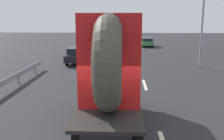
# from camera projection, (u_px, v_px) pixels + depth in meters

# --- Properties ---
(ground_plane) EXTENTS (120.00, 120.00, 0.00)m
(ground_plane) POSITION_uv_depth(u_px,v_px,m) (108.00, 140.00, 8.22)
(ground_plane) COLOR #28282B
(flatbed_truck) EXTENTS (2.02, 5.46, 4.03)m
(flatbed_truck) POSITION_uv_depth(u_px,v_px,m) (111.00, 75.00, 8.93)
(flatbed_truck) COLOR black
(flatbed_truck) RESTS_ON ground_plane
(distant_sedan) EXTENTS (1.80, 4.20, 1.37)m
(distant_sedan) POSITION_uv_depth(u_px,v_px,m) (79.00, 54.00, 22.13)
(distant_sedan) COLOR black
(distant_sedan) RESTS_ON ground_plane
(traffic_light) EXTENTS (0.42, 0.36, 6.71)m
(traffic_light) POSITION_uv_depth(u_px,v_px,m) (203.00, 12.00, 19.11)
(traffic_light) COLOR gray
(traffic_light) RESTS_ON ground_plane
(guardrail) EXTENTS (0.10, 11.49, 0.71)m
(guardrail) POSITION_uv_depth(u_px,v_px,m) (7.00, 81.00, 13.73)
(guardrail) COLOR gray
(guardrail) RESTS_ON ground_plane
(lane_dash_left_far) EXTENTS (0.16, 2.16, 0.01)m
(lane_dash_left_far) POSITION_uv_depth(u_px,v_px,m) (88.00, 82.00, 15.47)
(lane_dash_left_far) COLOR beige
(lane_dash_left_far) RESTS_ON ground_plane
(lane_dash_right_far) EXTENTS (0.16, 2.38, 0.01)m
(lane_dash_right_far) POSITION_uv_depth(u_px,v_px,m) (145.00, 85.00, 14.96)
(lane_dash_right_far) COLOR beige
(lane_dash_right_far) RESTS_ON ground_plane
(oncoming_car) EXTENTS (1.56, 3.63, 1.19)m
(oncoming_car) POSITION_uv_depth(u_px,v_px,m) (147.00, 42.00, 34.87)
(oncoming_car) COLOR black
(oncoming_car) RESTS_ON ground_plane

